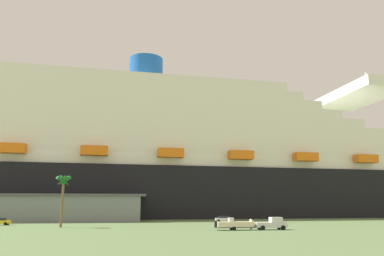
% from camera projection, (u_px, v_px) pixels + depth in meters
% --- Properties ---
extents(ground_plane, '(600.00, 600.00, 0.00)m').
position_uv_depth(ground_plane, '(217.00, 220.00, 111.58)').
color(ground_plane, '#567042').
extents(cruise_ship, '(239.80, 54.35, 66.03)m').
position_uv_depth(cruise_ship, '(215.00, 165.00, 140.99)').
color(cruise_ship, black).
rests_on(cruise_ship, ground_plane).
extents(terminal_building, '(71.10, 22.17, 7.20)m').
position_uv_depth(terminal_building, '(14.00, 208.00, 104.80)').
color(terminal_building, slate).
rests_on(terminal_building, ground_plane).
extents(pickup_truck, '(5.64, 2.38, 2.20)m').
position_uv_depth(pickup_truck, '(272.00, 224.00, 68.82)').
color(pickup_truck, silver).
rests_on(pickup_truck, ground_plane).
extents(small_boat_on_trailer, '(8.84, 2.33, 2.15)m').
position_uv_depth(small_boat_on_trailer, '(238.00, 224.00, 67.89)').
color(small_boat_on_trailer, '#595960').
rests_on(small_boat_on_trailer, ground_plane).
extents(palm_tree, '(3.16, 3.16, 10.38)m').
position_uv_depth(palm_tree, '(63.00, 184.00, 77.72)').
color(palm_tree, brown).
rests_on(palm_tree, ground_plane).
extents(parked_car_white_van, '(4.88, 2.30, 1.58)m').
position_uv_depth(parked_car_white_van, '(224.00, 219.00, 100.12)').
color(parked_car_white_van, white).
rests_on(parked_car_white_van, ground_plane).
extents(parked_car_yellow_taxi, '(4.31, 2.20, 1.58)m').
position_uv_depth(parked_car_yellow_taxi, '(0.00, 221.00, 84.30)').
color(parked_car_yellow_taxi, yellow).
rests_on(parked_car_yellow_taxi, ground_plane).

